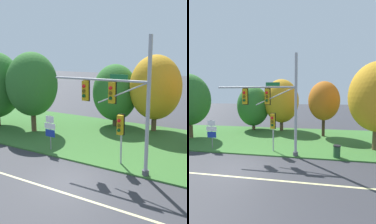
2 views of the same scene
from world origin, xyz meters
The scene contains 9 objects.
ground_plane centered at (0.00, 0.00, 0.00)m, with size 160.00×160.00×0.00m, color #333338.
lane_stripe centered at (0.00, -1.20, 0.00)m, with size 36.00×0.16×0.01m, color beige.
grass_verge centered at (0.00, 8.25, 0.05)m, with size 48.00×11.50×0.10m, color #386B2D.
traffic_signal_mast centered at (1.75, 2.79, 4.32)m, with size 6.55×0.49×7.85m.
pedestrian_signal_near_kerb centered at (1.43, 3.47, 2.47)m, with size 0.46×0.55×3.25m.
route_sign_post centered at (-4.12, 3.39, 1.67)m, with size 0.97×0.08×2.55m.
tree_left_of_mast centered at (-8.70, 6.53, 4.32)m, with size 4.48×4.48×7.03m.
tree_behind_signpost centered at (-3.33, 12.07, 3.33)m, with size 4.29×4.29×5.92m.
tree_mid_verge centered at (0.52, 12.32, 4.02)m, with size 4.59×4.59×6.80m.
Camera 1 is at (8.71, -11.63, 6.95)m, focal length 45.00 mm.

